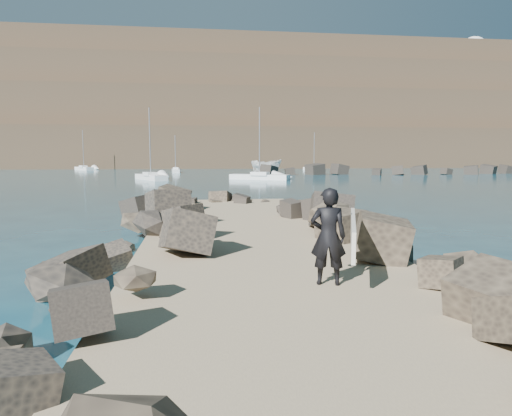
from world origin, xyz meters
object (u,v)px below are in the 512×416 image
at_px(sailboat_a, 151,177).
at_px(boat_imported, 266,165).
at_px(surfer_with_board, 332,236).
at_px(radome, 473,56).
at_px(surfboard_resting, 167,208).

bearing_deg(sailboat_a, boat_imported, 57.34).
xyz_separation_m(surfer_with_board, radome, (106.24, 165.02, 40.69)).
relative_size(surfboard_resting, radome, 0.13).
xyz_separation_m(surfboard_resting, surfer_with_board, (3.41, -8.68, 0.43)).
height_order(boat_imported, sailboat_a, sailboat_a).
height_order(surfboard_resting, radome, radome).
distance_m(boat_imported, radome, 136.12).
relative_size(surfboard_resting, boat_imported, 0.41).
bearing_deg(surfer_with_board, surfboard_resting, 111.42).
xyz_separation_m(surfer_with_board, sailboat_a, (-7.89, 48.47, -1.12)).
bearing_deg(surfboard_resting, radome, 52.23).
relative_size(surfer_with_board, sailboat_a, 0.23).
bearing_deg(radome, sailboat_a, -134.40).
distance_m(surfer_with_board, radome, 200.44).
bearing_deg(sailboat_a, surfboard_resting, -83.57).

